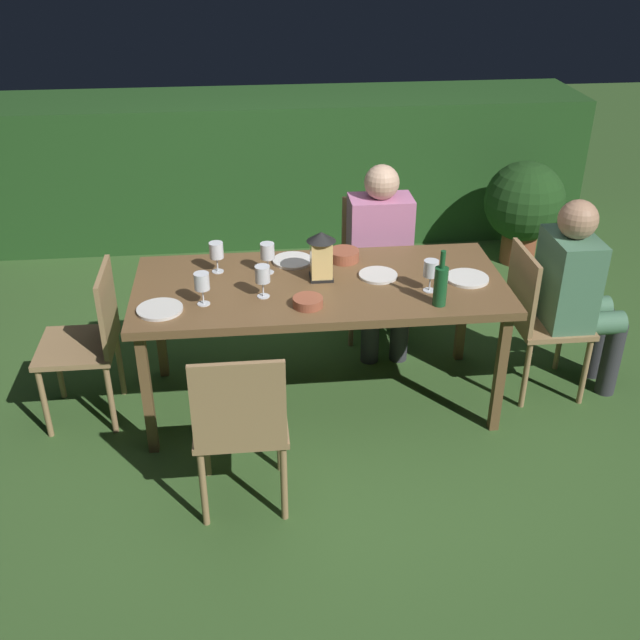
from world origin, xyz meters
The scene contains 23 objects.
ground_plane centered at (0.00, 0.00, 0.00)m, with size 16.00×16.00×0.00m, color #385B28.
dining_table centered at (0.00, 0.00, 0.69)m, with size 1.95×0.86×0.75m.
chair_head_far centered at (1.22, 0.00, 0.49)m, with size 0.40×0.42×0.87m.
person_in_green centered at (1.42, 0.00, 0.64)m, with size 0.48×0.38×1.15m.
chair_side_right_b centered at (0.44, 0.82, 0.49)m, with size 0.42×0.40×0.87m.
person_in_pink centered at (0.44, 0.63, 0.64)m, with size 0.38×0.47×1.15m.
chair_head_near centered at (-1.22, 0.00, 0.49)m, with size 0.40×0.42×0.87m.
chair_side_left_a centered at (-0.44, -0.82, 0.49)m, with size 0.42×0.40×0.87m.
lantern_centerpiece centered at (0.01, 0.05, 0.89)m, with size 0.15×0.15×0.27m.
green_bottle_on_table centered at (0.56, -0.30, 0.85)m, with size 0.07×0.07×0.29m.
wine_glass_a centered at (-0.60, -0.18, 0.86)m, with size 0.08×0.08×0.17m.
wine_glass_b centered at (-0.30, -0.13, 0.86)m, with size 0.08×0.08×0.17m.
wine_glass_c centered at (-0.27, 0.15, 0.86)m, with size 0.08×0.08×0.17m.
wine_glass_d centered at (0.55, -0.15, 0.86)m, with size 0.08×0.08×0.17m.
wine_glass_e centered at (-0.54, 0.19, 0.86)m, with size 0.08×0.08×0.17m.
plate_a centered at (0.32, 0.04, 0.75)m, with size 0.21×0.21×0.01m, color silver.
plate_b centered at (-0.81, -0.22, 0.75)m, with size 0.23×0.23×0.01m, color silver.
plate_c centered at (0.78, -0.04, 0.75)m, with size 0.23×0.23×0.01m, color white.
plate_d centered at (-0.12, 0.28, 0.75)m, with size 0.22×0.22×0.01m, color white.
bowl_olives centered at (0.16, 0.27, 0.78)m, with size 0.17×0.17×0.06m.
bowl_bread centered at (-0.09, -0.25, 0.77)m, with size 0.15×0.15×0.05m.
hedge_backdrop centered at (0.00, 2.57, 0.57)m, with size 4.76×0.86×1.14m, color #234C1E.
potted_plant_by_hedge centered at (1.74, 1.72, 0.47)m, with size 0.61×0.61×0.80m.
Camera 1 is at (-0.36, -3.50, 2.50)m, focal length 42.10 mm.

